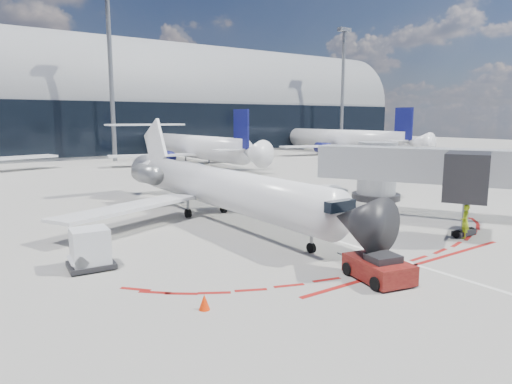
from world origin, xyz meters
TOP-DOWN VIEW (x-y plane):
  - ground at (0.00, 0.00)m, footprint 260.00×260.00m
  - apron_centerline at (0.00, 2.00)m, footprint 0.25×40.00m
  - apron_stop_bar at (0.00, -11.50)m, footprint 14.00×0.25m
  - terminal_building at (0.00, 64.97)m, footprint 150.00×24.15m
  - jet_bridge at (9.79, -3.01)m, footprint 10.03×15.20m
  - light_mast_centre at (5.00, 48.00)m, footprint 0.70×0.70m
  - light_mast_east at (55.00, 48.00)m, footprint 0.70×0.70m
  - regional_jet at (-2.73, 2.50)m, footprint 21.82×26.91m
  - pushback_tug at (-3.00, -11.85)m, footprint 2.43×4.64m
  - ramp_worker at (6.39, -10.06)m, footprint 0.84×0.78m
  - uld_container at (-12.57, -3.43)m, footprint 2.12×1.84m
  - safety_cone_left at (-10.48, -10.34)m, footprint 0.41×0.41m
  - bg_airliner_2 at (13.87, 37.76)m, footprint 30.32×32.10m
  - bg_airliner_3 at (46.29, 39.01)m, footprint 32.78×34.71m

SIDE VIEW (x-z plane):
  - ground at x=0.00m, z-range 0.00..0.00m
  - apron_centerline at x=0.00m, z-range 0.00..0.01m
  - apron_stop_bar at x=0.00m, z-range 0.00..0.01m
  - safety_cone_left at x=-10.48m, z-range 0.00..0.57m
  - pushback_tug at x=-3.00m, z-range -0.07..1.11m
  - uld_container at x=-12.57m, z-range -0.01..1.85m
  - ramp_worker at x=6.39m, z-range 0.00..1.93m
  - regional_jet at x=-2.73m, z-range -1.12..5.62m
  - jet_bridge at x=9.79m, z-range 0.56..5.46m
  - bg_airliner_2 at x=13.87m, z-range 0.00..9.81m
  - bg_airliner_3 at x=46.29m, z-range 0.00..10.61m
  - terminal_building at x=0.00m, z-range -3.48..20.52m
  - light_mast_centre at x=5.00m, z-range 0.00..25.00m
  - light_mast_east at x=55.00m, z-range 0.00..25.00m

